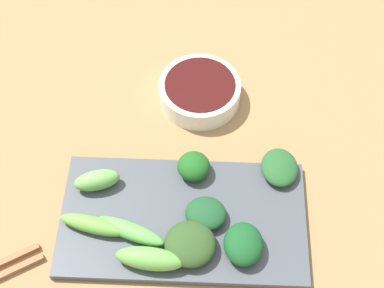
# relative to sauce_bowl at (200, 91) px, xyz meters

# --- Properties ---
(tabletop) EXTENTS (2.10, 2.10, 0.02)m
(tabletop) POSITION_rel_sauce_bowl_xyz_m (0.13, -0.03, -0.03)
(tabletop) COLOR #9D774D
(tabletop) RESTS_ON ground
(sauce_bowl) EXTENTS (0.12, 0.12, 0.04)m
(sauce_bowl) POSITION_rel_sauce_bowl_xyz_m (0.00, 0.00, 0.00)
(sauce_bowl) COLOR white
(sauce_bowl) RESTS_ON tabletop
(serving_plate) EXTENTS (0.18, 0.32, 0.01)m
(serving_plate) POSITION_rel_sauce_bowl_xyz_m (0.21, -0.02, -0.01)
(serving_plate) COLOR #474C55
(serving_plate) RESTS_ON tabletop
(broccoli_leafy_0) EXTENTS (0.07, 0.08, 0.03)m
(broccoli_leafy_0) POSITION_rel_sauce_bowl_xyz_m (0.25, -0.00, 0.01)
(broccoli_leafy_0) COLOR #2E4C22
(broccoli_leafy_0) RESTS_ON serving_plate
(broccoli_stalk_1) EXTENTS (0.04, 0.09, 0.02)m
(broccoli_stalk_1) POSITION_rel_sauce_bowl_xyz_m (0.23, -0.13, 0.00)
(broccoli_stalk_1) COLOR #67AC43
(broccoli_stalk_1) RESTS_ON serving_plate
(broccoli_stalk_2) EXTENTS (0.04, 0.07, 0.03)m
(broccoli_stalk_2) POSITION_rel_sauce_bowl_xyz_m (0.16, -0.13, 0.01)
(broccoli_stalk_2) COLOR #6FB257
(broccoli_stalk_2) RESTS_ON serving_plate
(broccoli_leafy_3) EXTENTS (0.05, 0.05, 0.03)m
(broccoli_leafy_3) POSITION_rel_sauce_bowl_xyz_m (0.14, -0.00, 0.01)
(broccoli_leafy_3) COLOR #1D5A1D
(broccoli_leafy_3) RESTS_ON serving_plate
(broccoli_leafy_4) EXTENTS (0.06, 0.05, 0.03)m
(broccoli_leafy_4) POSITION_rel_sauce_bowl_xyz_m (0.25, 0.06, 0.01)
(broccoli_leafy_4) COLOR #175024
(broccoli_leafy_4) RESTS_ON serving_plate
(broccoli_leafy_5) EXTENTS (0.06, 0.05, 0.02)m
(broccoli_leafy_5) POSITION_rel_sauce_bowl_xyz_m (0.14, 0.11, 0.00)
(broccoli_leafy_5) COLOR #255929
(broccoli_leafy_5) RESTS_ON serving_plate
(broccoli_stalk_6) EXTENTS (0.05, 0.10, 0.02)m
(broccoli_stalk_6) POSITION_rel_sauce_bowl_xyz_m (0.24, -0.08, 0.00)
(broccoli_stalk_6) COLOR #62B750
(broccoli_stalk_6) RESTS_ON serving_plate
(broccoli_leafy_7) EXTENTS (0.06, 0.06, 0.02)m
(broccoli_leafy_7) POSITION_rel_sauce_bowl_xyz_m (0.21, 0.01, 0.00)
(broccoli_leafy_7) COLOR #1C4D29
(broccoli_leafy_7) RESTS_ON serving_plate
(broccoli_stalk_8) EXTENTS (0.04, 0.09, 0.03)m
(broccoli_stalk_8) POSITION_rel_sauce_bowl_xyz_m (0.27, -0.05, 0.01)
(broccoli_stalk_8) COLOR #66AC4A
(broccoli_stalk_8) RESTS_ON serving_plate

